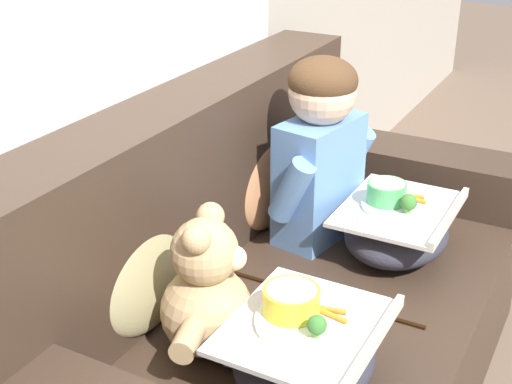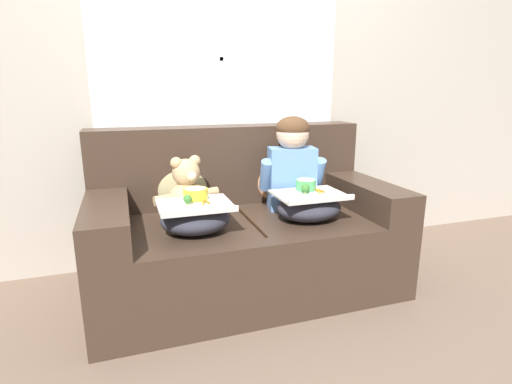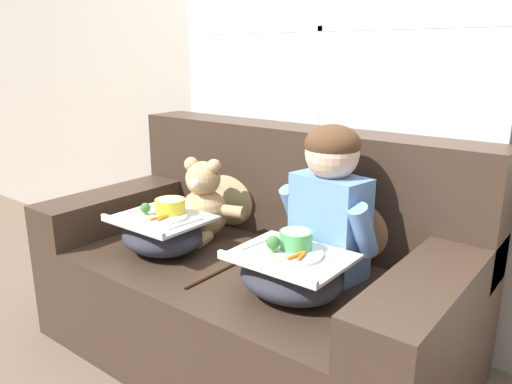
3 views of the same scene
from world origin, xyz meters
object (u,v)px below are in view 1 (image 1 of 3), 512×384
at_px(throw_pillow_behind_teddy, 136,263).
at_px(child_figure, 321,142).
at_px(couch, 273,318).
at_px(throw_pillow_behind_child, 261,170).
at_px(lap_tray_child, 397,228).
at_px(teddy_bear, 208,295).
at_px(lap_tray_teddy, 304,349).

height_order(throw_pillow_behind_teddy, child_figure, child_figure).
distance_m(couch, throw_pillow_behind_child, 0.48).
bearing_deg(lap_tray_child, throw_pillow_behind_child, 89.92).
bearing_deg(teddy_bear, throw_pillow_behind_child, 17.38).
height_order(couch, throw_pillow_behind_child, couch).
distance_m(throw_pillow_behind_child, teddy_bear, 0.67).
bearing_deg(throw_pillow_behind_teddy, lap_tray_teddy, -89.93).
bearing_deg(lap_tray_teddy, throw_pillow_behind_teddy, 90.07).
height_order(teddy_bear, lap_tray_teddy, teddy_bear).
distance_m(couch, lap_tray_teddy, 0.44).
distance_m(lap_tray_child, lap_tray_teddy, 0.64).
bearing_deg(throw_pillow_behind_child, throw_pillow_behind_teddy, 180.00).
distance_m(couch, lap_tray_child, 0.44).
height_order(throw_pillow_behind_child, child_figure, child_figure).
height_order(couch, teddy_bear, couch).
bearing_deg(lap_tray_child, couch, 143.39).
xyz_separation_m(throw_pillow_behind_child, child_figure, (-0.00, -0.20, 0.13)).
distance_m(teddy_bear, lap_tray_teddy, 0.25).
relative_size(couch, throw_pillow_behind_child, 4.37).
relative_size(teddy_bear, lap_tray_teddy, 1.04).
bearing_deg(throw_pillow_behind_child, child_figure, -90.05).
height_order(throw_pillow_behind_child, lap_tray_teddy, throw_pillow_behind_child).
xyz_separation_m(throw_pillow_behind_child, teddy_bear, (-0.64, -0.20, -0.03)).
distance_m(couch, throw_pillow_behind_teddy, 0.48).
bearing_deg(couch, lap_tray_teddy, -143.47).
bearing_deg(couch, teddy_bear, 178.51).
xyz_separation_m(throw_pillow_behind_teddy, lap_tray_child, (0.64, -0.45, -0.09)).
height_order(child_figure, teddy_bear, child_figure).
bearing_deg(child_figure, lap_tray_child, -90.11).
bearing_deg(lap_tray_child, child_figure, 89.89).
bearing_deg(lap_tray_teddy, lap_tray_child, -0.05).
height_order(throw_pillow_behind_teddy, teddy_bear, throw_pillow_behind_teddy).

